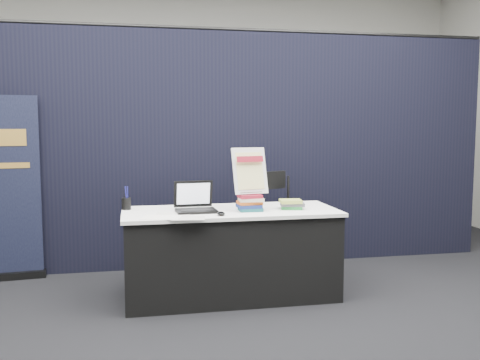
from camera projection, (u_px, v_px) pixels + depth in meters
name	position (u px, v px, depth m)	size (l,w,h in m)	color
floor	(244.00, 319.00, 4.04)	(8.00, 8.00, 0.00)	black
wall_back	(187.00, 105.00, 7.76)	(8.00, 0.02, 3.50)	beige
drape_partition	(212.00, 150.00, 5.48)	(6.00, 0.08, 2.40)	black
display_table	(231.00, 253.00, 4.54)	(1.80, 0.75, 0.75)	black
laptop	(196.00, 204.00, 4.42)	(0.34, 0.28, 0.25)	black
mouse	(221.00, 214.00, 4.22)	(0.06, 0.10, 0.03)	black
brochure_left	(161.00, 217.00, 4.13)	(0.30, 0.21, 0.00)	white
brochure_mid	(188.00, 218.00, 4.10)	(0.26, 0.18, 0.00)	beige
brochure_right	(173.00, 214.00, 4.28)	(0.27, 0.19, 0.00)	silver
pen_cup	(126.00, 204.00, 4.50)	(0.08, 0.08, 0.10)	black
book_stack_tall	(251.00, 203.00, 4.44)	(0.20, 0.16, 0.14)	#175458
book_stack_short	(291.00, 204.00, 4.54)	(0.21, 0.18, 0.08)	#1F7732
info_sign	(250.00, 171.00, 4.44)	(0.31, 0.17, 0.40)	black
pullup_banner	(2.00, 199.00, 4.99)	(0.74, 0.17, 1.74)	black
stacking_chair	(271.00, 220.00, 5.07)	(0.59, 0.61, 1.01)	black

